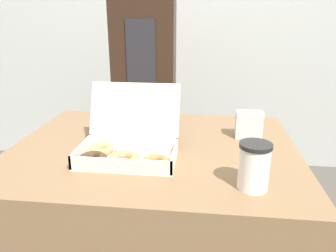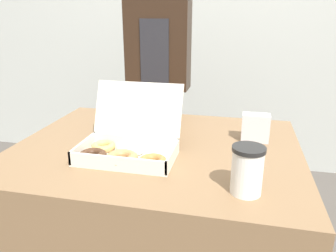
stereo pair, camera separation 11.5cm
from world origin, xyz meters
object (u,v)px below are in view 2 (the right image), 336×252
at_px(coffee_cup, 247,170).
at_px(person_customer, 159,73).
at_px(napkin_holder, 255,128).
at_px(donut_box, 126,147).

height_order(coffee_cup, person_customer, person_customer).
bearing_deg(napkin_holder, donut_box, -149.39).
relative_size(donut_box, person_customer, 0.22).
xyz_separation_m(donut_box, napkin_holder, (0.46, 0.27, 0.02)).
bearing_deg(person_customer, donut_box, -84.33).
bearing_deg(coffee_cup, person_customer, 117.92).
bearing_deg(napkin_holder, coffee_cup, -94.65).
bearing_deg(napkin_holder, person_customer, 136.00).
distance_m(napkin_holder, person_customer, 0.75).
distance_m(donut_box, person_customer, 0.80).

